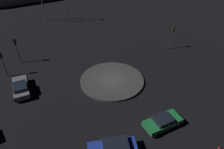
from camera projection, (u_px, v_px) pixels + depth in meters
name	position (u px, v px, depth m)	size (l,w,h in m)	color
ground_plane	(112.00, 81.00, 27.83)	(116.76, 116.76, 0.00)	black
roundabout_island	(112.00, 80.00, 27.75)	(8.88, 8.88, 0.29)	#383838
car_blue	(113.00, 149.00, 18.15)	(4.73, 4.00, 1.55)	#1E38A5
car_green	(163.00, 122.00, 20.86)	(4.46, 2.98, 1.33)	#1E7238
car_grey	(21.00, 88.00, 25.45)	(3.14, 4.89, 1.43)	slate
traffic_light_northwest	(2.00, 60.00, 27.11)	(0.38, 0.39, 3.91)	#2D2D2D
traffic_light_northwest_near	(16.00, 46.00, 29.91)	(0.37, 0.40, 4.22)	#2D2D2D
traffic_light_east	(173.00, 33.00, 33.83)	(0.36, 0.30, 4.16)	#2D2D2D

